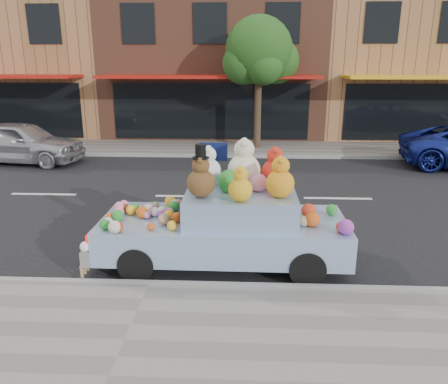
{
  "coord_description": "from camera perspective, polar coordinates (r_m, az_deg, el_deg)",
  "views": [
    {
      "loc": [
        1.49,
        -11.21,
        3.52
      ],
      "look_at": [
        1.14,
        -3.68,
        1.25
      ],
      "focal_mm": 35.0,
      "sensor_mm": 36.0,
      "label": 1
    }
  ],
  "objects": [
    {
      "name": "ground",
      "position": [
        11.84,
        -4.64,
        -0.58
      ],
      "size": [
        120.0,
        120.0,
        0.0
      ],
      "primitive_type": "plane",
      "color": "black",
      "rests_on": "ground"
    },
    {
      "name": "near_sidewalk",
      "position": [
        6.03,
        -12.83,
        -18.73
      ],
      "size": [
        60.0,
        3.0,
        0.12
      ],
      "primitive_type": "cube",
      "color": "gray",
      "rests_on": "ground"
    },
    {
      "name": "far_sidewalk",
      "position": [
        18.1,
        -2.07,
        5.74
      ],
      "size": [
        60.0,
        3.0,
        0.12
      ],
      "primitive_type": "cube",
      "color": "gray",
      "rests_on": "ground"
    },
    {
      "name": "near_kerb",
      "position": [
        7.26,
        -9.7,
        -11.92
      ],
      "size": [
        60.0,
        0.12,
        0.13
      ],
      "primitive_type": "cube",
      "color": "gray",
      "rests_on": "ground"
    },
    {
      "name": "far_kerb",
      "position": [
        16.64,
        -2.49,
        4.77
      ],
      "size": [
        60.0,
        0.12,
        0.13
      ],
      "primitive_type": "cube",
      "color": "gray",
      "rests_on": "ground"
    },
    {
      "name": "storefront_left",
      "position": [
        25.87,
        -24.61,
        15.6
      ],
      "size": [
        10.0,
        9.8,
        7.3
      ],
      "color": "#A56E45",
      "rests_on": "ground"
    },
    {
      "name": "storefront_mid",
      "position": [
        23.23,
        -1.0,
        17.08
      ],
      "size": [
        10.0,
        9.8,
        7.3
      ],
      "color": "brown",
      "rests_on": "ground"
    },
    {
      "name": "storefront_right",
      "position": [
        24.69,
        23.82,
        15.7
      ],
      "size": [
        10.0,
        9.8,
        7.3
      ],
      "color": "#A56E45",
      "rests_on": "ground"
    },
    {
      "name": "street_tree",
      "position": [
        17.77,
        4.66,
        17.28
      ],
      "size": [
        3.0,
        2.7,
        5.22
      ],
      "color": "#38281C",
      "rests_on": "ground"
    },
    {
      "name": "car_silver",
      "position": [
        17.19,
        -24.98,
        5.92
      ],
      "size": [
        4.58,
        2.33,
        1.49
      ],
      "primitive_type": "imported",
      "rotation": [
        0.0,
        0.0,
        1.44
      ],
      "color": "#B5B5BA",
      "rests_on": "ground"
    },
    {
      "name": "art_car",
      "position": [
        7.74,
        0.21,
        -3.75
      ],
      "size": [
        4.49,
        1.79,
        2.24
      ],
      "rotation": [
        0.0,
        0.0,
        -0.0
      ],
      "color": "black",
      "rests_on": "ground"
    }
  ]
}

